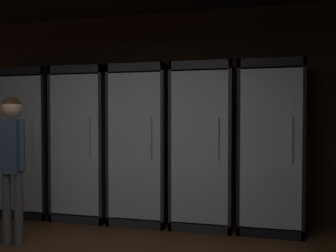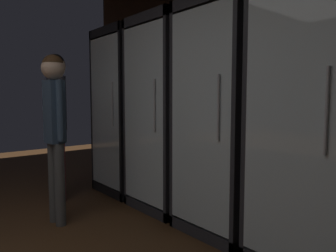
% 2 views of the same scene
% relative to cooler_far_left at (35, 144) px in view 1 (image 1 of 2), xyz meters
% --- Properties ---
extents(wall_back, '(6.00, 0.06, 2.80)m').
position_rel_cooler_far_left_xyz_m(wall_back, '(1.88, 0.30, 0.41)').
color(wall_back, black).
rests_on(wall_back, ground).
extents(cooler_far_left, '(0.74, 0.61, 2.03)m').
position_rel_cooler_far_left_xyz_m(cooler_far_left, '(0.00, 0.00, 0.00)').
color(cooler_far_left, black).
rests_on(cooler_far_left, ground).
extents(cooler_left, '(0.74, 0.61, 2.03)m').
position_rel_cooler_far_left_xyz_m(cooler_left, '(0.80, -0.00, 0.01)').
color(cooler_left, '#2B2B30').
rests_on(cooler_left, ground).
extents(cooler_center, '(0.74, 0.61, 2.03)m').
position_rel_cooler_far_left_xyz_m(cooler_center, '(1.60, -0.00, 0.00)').
color(cooler_center, '#2B2B30').
rests_on(cooler_center, ground).
extents(cooler_right, '(0.74, 0.61, 2.03)m').
position_rel_cooler_far_left_xyz_m(cooler_right, '(2.40, 0.00, 0.01)').
color(cooler_right, '#2B2B30').
rests_on(cooler_right, ground).
extents(cooler_far_right, '(0.74, 0.61, 2.03)m').
position_rel_cooler_far_left_xyz_m(cooler_far_right, '(3.20, -0.00, 0.01)').
color(cooler_far_right, black).
rests_on(cooler_far_right, ground).
extents(shopper_near, '(0.29, 0.21, 1.58)m').
position_rel_cooler_far_left_xyz_m(shopper_near, '(0.50, -1.12, 0.03)').
color(shopper_near, '#4C4C4C').
rests_on(shopper_near, ground).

